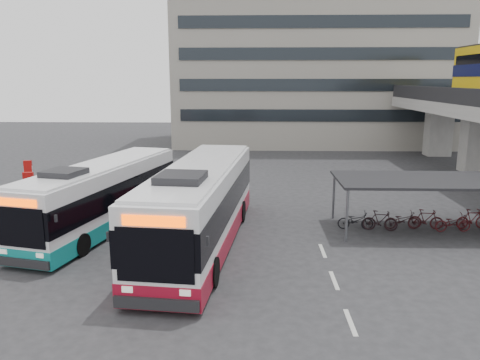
{
  "coord_description": "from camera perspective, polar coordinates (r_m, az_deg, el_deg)",
  "views": [
    {
      "loc": [
        -0.41,
        -18.96,
        7.17
      ],
      "look_at": [
        -1.19,
        4.96,
        2.0
      ],
      "focal_mm": 35.0,
      "sensor_mm": 36.0,
      "label": 1
    }
  ],
  "objects": [
    {
      "name": "pedestrian",
      "position": [
        25.25,
        -9.3,
        -2.54
      ],
      "size": [
        0.54,
        0.68,
        1.64
      ],
      "primitive_type": "imported",
      "rotation": [
        0.0,
        0.0,
        1.3
      ],
      "color": "black",
      "rests_on": "ground"
    },
    {
      "name": "ground",
      "position": [
        20.27,
        2.94,
        -8.54
      ],
      "size": [
        120.0,
        120.0,
        0.0
      ],
      "primitive_type": "plane",
      "color": "#28282B",
      "rests_on": "ground"
    },
    {
      "name": "bike_shelter",
      "position": [
        24.4,
        23.18,
        -2.73
      ],
      "size": [
        10.0,
        4.0,
        2.54
      ],
      "color": "#595B60",
      "rests_on": "ground"
    },
    {
      "name": "bus_teal",
      "position": [
        23.8,
        -16.37,
        -1.87
      ],
      "size": [
        5.09,
        11.86,
        3.43
      ],
      "rotation": [
        0.0,
        0.0,
        -0.23
      ],
      "color": "white",
      "rests_on": "ground"
    },
    {
      "name": "sign_totem_mid",
      "position": [
        26.29,
        -24.23,
        -1.77
      ],
      "size": [
        0.55,
        0.21,
        2.55
      ],
      "rotation": [
        0.0,
        0.0,
        0.09
      ],
      "color": "#AB0C0A",
      "rests_on": "ground"
    },
    {
      "name": "bus_main",
      "position": [
        20.42,
        -4.79,
        -3.14
      ],
      "size": [
        4.09,
        13.23,
        3.85
      ],
      "rotation": [
        0.0,
        0.0,
        -0.1
      ],
      "color": "white",
      "rests_on": "ground"
    },
    {
      "name": "office_block",
      "position": [
        55.58,
        8.9,
        17.56
      ],
      "size": [
        30.0,
        15.0,
        25.0
      ],
      "primitive_type": "cube",
      "color": "gray",
      "rests_on": "ground"
    },
    {
      "name": "sign_totem_north",
      "position": [
        31.36,
        -24.32,
        0.14
      ],
      "size": [
        0.51,
        0.22,
        2.34
      ],
      "rotation": [
        0.0,
        0.0,
        0.16
      ],
      "color": "#AB0C0A",
      "rests_on": "ground"
    },
    {
      "name": "road_markings",
      "position": [
        17.73,
        11.4,
        -11.9
      ],
      "size": [
        0.15,
        7.6,
        0.01
      ],
      "color": "beige",
      "rests_on": "ground"
    }
  ]
}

